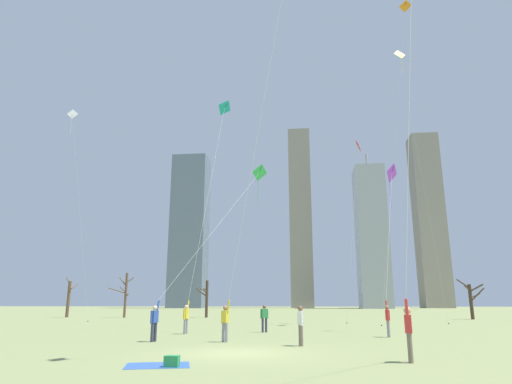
# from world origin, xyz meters

# --- Properties ---
(ground_plane) EXTENTS (400.00, 400.00, 0.00)m
(ground_plane) POSITION_xyz_m (0.00, 0.00, 0.00)
(ground_plane) COLOR #848E56
(kite_flyer_midfield_right_teal) EXTENTS (1.09, 8.88, 18.33)m
(kite_flyer_midfield_right_teal) POSITION_xyz_m (-4.33, 11.43, 4.78)
(kite_flyer_midfield_right_teal) COLOR gray
(kite_flyer_midfield_right_teal) RESTS_ON ground
(kite_flyer_far_back_green) EXTENTS (4.89, 7.11, 10.44)m
(kite_flyer_far_back_green) POSITION_xyz_m (-3.89, 5.36, 2.36)
(kite_flyer_far_back_green) COLOR #33384C
(kite_flyer_far_back_green) RESTS_ON ground
(kite_flyer_foreground_left_purple) EXTENTS (2.30, 5.59, 10.96)m
(kite_flyer_foreground_left_purple) POSITION_xyz_m (7.10, 9.44, 3.00)
(kite_flyer_foreground_left_purple) COLOR gray
(kite_flyer_foreground_left_purple) RESTS_ON ground
(kite_flyer_midfield_left_pink) EXTENTS (1.57, 13.85, 19.25)m
(kite_flyer_midfield_left_pink) POSITION_xyz_m (5.29, -4.70, 4.66)
(kite_flyer_midfield_left_pink) COLOR #726656
(kite_flyer_midfield_left_pink) RESTS_ON ground
(kite_flyer_foreground_right_blue) EXTENTS (4.49, 8.11, 18.62)m
(kite_flyer_foreground_right_blue) POSITION_xyz_m (-0.75, 3.61, 3.11)
(kite_flyer_foreground_right_blue) COLOR gray
(kite_flyer_foreground_right_blue) RESTS_ON ground
(bystander_watching_nearby) EXTENTS (0.27, 0.50, 1.62)m
(bystander_watching_nearby) POSITION_xyz_m (2.20, 3.00, 0.90)
(bystander_watching_nearby) COLOR #726656
(bystander_watching_nearby) RESTS_ON ground
(bystander_far_off_by_trees) EXTENTS (0.48, 0.32, 1.62)m
(bystander_far_off_by_trees) POSITION_xyz_m (-0.09, 11.62, 0.90)
(bystander_far_off_by_trees) COLOR #33384C
(bystander_far_off_by_trees) RESTS_ON ground
(distant_kite_high_overhead_white) EXTENTS (3.86, 1.18, 21.34)m
(distant_kite_high_overhead_white) POSITION_xyz_m (-20.85, 24.08, 19.28)
(distant_kite_high_overhead_white) COLOR white
(distant_kite_high_overhead_white) RESTS_ON ground
(distant_kite_drifting_right_yellow) EXTENTS (3.17, 2.10, 25.10)m
(distant_kite_drifting_right_yellow) POSITION_xyz_m (12.13, 22.57, 22.41)
(distant_kite_drifting_right_yellow) COLOR yellow
(distant_kite_drifting_right_yellow) RESTS_ON ground
(distant_kite_low_near_trees_red) EXTENTS (1.55, 5.03, 15.15)m
(distant_kite_low_near_trees_red) POSITION_xyz_m (7.12, 20.09, 13.51)
(distant_kite_low_near_trees_red) COLOR red
(distant_kite_low_near_trees_red) RESTS_ON ground
(distant_kite_drifting_left_orange) EXTENTS (5.03, 1.60, 29.72)m
(distant_kite_drifting_left_orange) POSITION_xyz_m (12.25, 21.47, 26.60)
(distant_kite_drifting_left_orange) COLOR orange
(distant_kite_drifting_left_orange) RESTS_ON ground
(picnic_spot) EXTENTS (2.11, 1.84, 0.31)m
(picnic_spot) POSITION_xyz_m (-1.55, -3.53, 0.09)
(picnic_spot) COLOR #3359B2
(picnic_spot) RESTS_ON ground
(bare_tree_far_right_edge) EXTENTS (2.85, 1.31, 5.31)m
(bare_tree_far_right_edge) POSITION_xyz_m (-19.44, 37.25, 2.81)
(bare_tree_far_right_edge) COLOR brown
(bare_tree_far_right_edge) RESTS_ON ground
(bare_tree_leftmost) EXTENTS (2.44, 1.60, 4.32)m
(bare_tree_leftmost) POSITION_xyz_m (20.36, 35.33, 2.21)
(bare_tree_leftmost) COLOR #423326
(bare_tree_leftmost) RESTS_ON ground
(bare_tree_rightmost) EXTENTS (1.37, 2.22, 4.43)m
(bare_tree_rightmost) POSITION_xyz_m (-9.66, 38.70, 2.35)
(bare_tree_rightmost) COLOR #423326
(bare_tree_rightmost) RESTS_ON ground
(bare_tree_right_of_center) EXTENTS (1.68, 2.27, 4.90)m
(bare_tree_right_of_center) POSITION_xyz_m (-26.70, 37.34, 2.35)
(bare_tree_right_of_center) COLOR brown
(bare_tree_right_of_center) RESTS_ON ground
(skyline_mid_tower_left) EXTENTS (7.84, 8.23, 64.42)m
(skyline_mid_tower_left) POSITION_xyz_m (1.59, 142.87, 32.21)
(skyline_mid_tower_left) COLOR gray
(skyline_mid_tower_left) RESTS_ON ground
(skyline_mid_tower_right) EXTENTS (9.28, 9.15, 60.64)m
(skyline_mid_tower_right) POSITION_xyz_m (46.32, 142.54, 30.32)
(skyline_mid_tower_right) COLOR gray
(skyline_mid_tower_right) RESTS_ON ground
(skyline_wide_slab) EXTENTS (11.99, 9.81, 52.81)m
(skyline_wide_slab) POSITION_xyz_m (-37.15, 134.39, 26.40)
(skyline_wide_slab) COLOR slate
(skyline_wide_slab) RESTS_ON ground
(skyline_slender_spire) EXTENTS (9.06, 11.74, 49.63)m
(skyline_slender_spire) POSITION_xyz_m (23.99, 127.39, 22.35)
(skyline_slender_spire) COLOR #9EA3AD
(skyline_slender_spire) RESTS_ON ground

